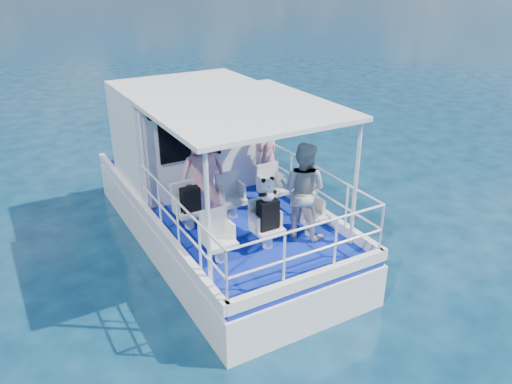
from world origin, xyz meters
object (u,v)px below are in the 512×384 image
passenger_port_fwd (203,174)px  panda (268,189)px  backpack_center (268,215)px  passenger_stbd_aft (303,190)px

passenger_port_fwd → panda: 1.64m
passenger_port_fwd → panda: passenger_port_fwd is taller
passenger_port_fwd → backpack_center: passenger_port_fwd is taller
passenger_port_fwd → backpack_center: bearing=112.2°
passenger_port_fwd → passenger_stbd_aft: (1.23, -1.46, -0.02)m
passenger_stbd_aft → backpack_center: 0.81m
passenger_stbd_aft → panda: size_ratio=4.24×
panda → backpack_center: bearing=-30.5°
passenger_port_fwd → backpack_center: size_ratio=3.45×
passenger_stbd_aft → backpack_center: size_ratio=3.36×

